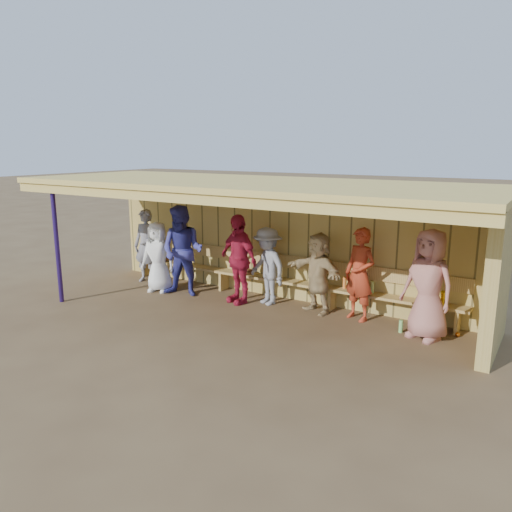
# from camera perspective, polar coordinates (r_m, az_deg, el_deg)

# --- Properties ---
(ground) EXTENTS (90.00, 90.00, 0.00)m
(ground) POSITION_cam_1_polar(r_m,az_deg,el_deg) (9.56, -1.12, -6.54)
(ground) COLOR brown
(ground) RESTS_ON ground
(player_a) EXTENTS (0.69, 0.51, 1.71)m
(player_a) POSITION_cam_1_polar(r_m,az_deg,el_deg) (11.80, -12.41, 1.13)
(player_a) COLOR gray
(player_a) RESTS_ON ground
(player_b) EXTENTS (0.86, 0.69, 1.54)m
(player_b) POSITION_cam_1_polar(r_m,az_deg,el_deg) (11.00, -11.13, -0.09)
(player_b) COLOR white
(player_b) RESTS_ON ground
(player_c) EXTENTS (1.08, 0.92, 1.92)m
(player_c) POSITION_cam_1_polar(r_m,az_deg,el_deg) (10.57, -8.39, 0.56)
(player_c) COLOR #363794
(player_c) RESTS_ON ground
(player_d) EXTENTS (1.14, 0.77, 1.80)m
(player_d) POSITION_cam_1_polar(r_m,az_deg,el_deg) (9.99, -2.05, -0.33)
(player_d) COLOR #B51D39
(player_d) RESTS_ON ground
(player_e) EXTENTS (1.15, 0.94, 1.56)m
(player_e) POSITION_cam_1_polar(r_m,az_deg,el_deg) (9.91, 1.31, -1.17)
(player_e) COLOR gray
(player_e) RESTS_ON ground
(player_f) EXTENTS (1.50, 1.01, 1.55)m
(player_f) POSITION_cam_1_polar(r_m,az_deg,el_deg) (9.50, 7.08, -1.90)
(player_f) COLOR tan
(player_f) RESTS_ON ground
(player_g) EXTENTS (0.72, 0.59, 1.70)m
(player_g) POSITION_cam_1_polar(r_m,az_deg,el_deg) (9.19, 11.77, -2.07)
(player_g) COLOR #AB351B
(player_g) RESTS_ON ground
(player_h) EXTENTS (1.05, 0.87, 1.84)m
(player_h) POSITION_cam_1_polar(r_m,az_deg,el_deg) (8.56, 19.10, -3.11)
(player_h) COLOR #B47065
(player_h) RESTS_ON ground
(dugout_structure) EXTENTS (8.80, 3.20, 2.50)m
(dugout_structure) POSITION_cam_1_polar(r_m,az_deg,el_deg) (9.54, 3.06, 3.89)
(dugout_structure) COLOR tan
(dugout_structure) RESTS_ON ground
(bench) EXTENTS (7.60, 0.34, 0.93)m
(bench) POSITION_cam_1_polar(r_m,az_deg,el_deg) (10.32, 2.26, -2.05)
(bench) COLOR tan
(bench) RESTS_ON ground
(dugout_equipment) EXTENTS (6.83, 0.62, 0.80)m
(dugout_equipment) POSITION_cam_1_polar(r_m,az_deg,el_deg) (10.54, -1.03, -1.95)
(dugout_equipment) COLOR yellow
(dugout_equipment) RESTS_ON ground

